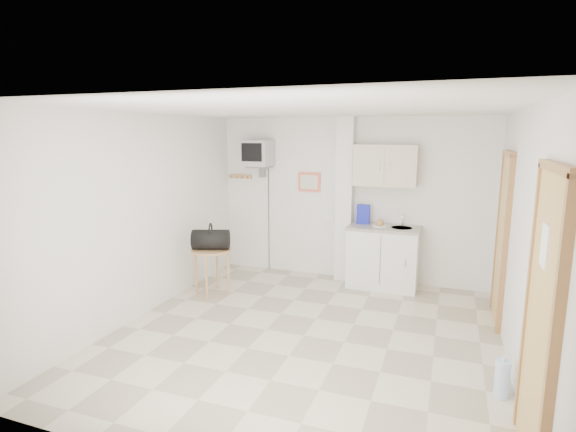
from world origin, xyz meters
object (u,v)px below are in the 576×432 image
(round_table, at_px, (212,256))
(water_bottle, at_px, (502,379))
(duffel_bag, at_px, (211,239))
(crt_television, at_px, (257,154))

(round_table, xyz_separation_m, water_bottle, (3.63, -1.40, -0.39))
(round_table, relative_size, water_bottle, 1.73)
(round_table, height_order, water_bottle, round_table)
(water_bottle, bearing_deg, duffel_bag, 159.11)
(crt_television, bearing_deg, round_table, -99.64)
(crt_television, relative_size, duffel_bag, 3.76)
(duffel_bag, xyz_separation_m, water_bottle, (3.62, -1.38, -0.63))
(crt_television, distance_m, water_bottle, 4.64)
(crt_television, xyz_separation_m, water_bottle, (3.43, -2.58, -1.76))
(water_bottle, bearing_deg, round_table, 158.92)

